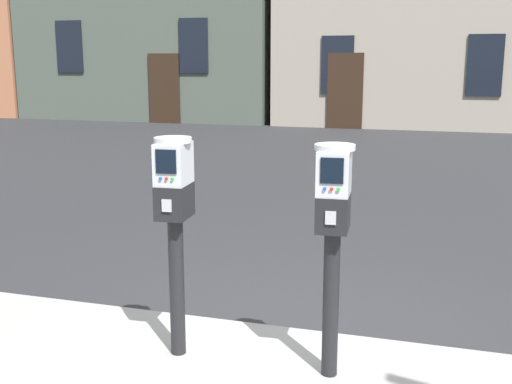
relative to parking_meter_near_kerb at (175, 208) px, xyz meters
name	(u,v)px	position (x,y,z in m)	size (l,w,h in m)	color
ground_plane	(296,362)	(0.66, 0.35, -1.05)	(160.00, 160.00, 0.00)	#28282B
parking_meter_near_kerb	(175,208)	(0.00, 0.00, 0.00)	(0.23, 0.26, 1.32)	black
parking_meter_twin_adjacent	(333,220)	(0.93, 0.00, 0.00)	(0.23, 0.26, 1.31)	black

